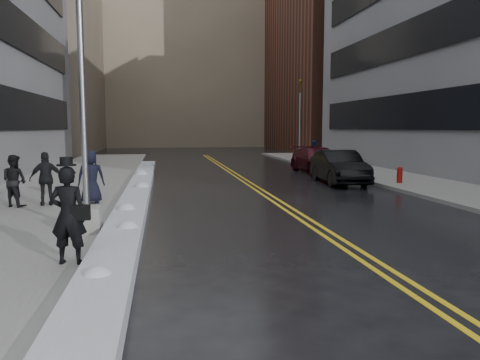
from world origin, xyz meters
name	(u,v)px	position (x,y,z in m)	size (l,w,h in m)	color
ground	(237,254)	(0.00, 0.00, 0.00)	(160.00, 160.00, 0.00)	black
sidewalk_west	(55,192)	(-5.75, 10.00, 0.07)	(5.50, 50.00, 0.15)	gray
sidewalk_east	(420,184)	(10.00, 10.00, 0.07)	(4.00, 50.00, 0.15)	gray
lane_line_left	(254,189)	(2.35, 10.00, 0.00)	(0.12, 50.00, 0.01)	gold
lane_line_right	(261,189)	(2.65, 10.00, 0.00)	(0.12, 50.00, 0.01)	gold
snow_ridge	(137,195)	(-2.45, 8.00, 0.17)	(0.90, 30.00, 0.34)	silver
building_west_far	(27,67)	(-15.50, 44.00, 9.00)	(14.00, 22.00, 18.00)	gray
building_east_far	(345,26)	(19.00, 42.00, 14.00)	(14.00, 20.00, 28.00)	#562D21
building_far	(185,69)	(2.00, 60.00, 11.00)	(36.00, 16.00, 22.00)	gray
lamppost	(84,132)	(-3.30, 2.00, 2.53)	(0.65, 0.65, 7.62)	gray
fire_hydrant	(400,174)	(9.00, 10.00, 0.55)	(0.26, 0.26, 0.73)	maroon
traffic_signal	(300,117)	(8.50, 24.00, 3.40)	(0.16, 0.20, 6.00)	gray
pedestrian_fedora	(68,215)	(-3.20, -0.68, 1.05)	(0.65, 0.43, 1.80)	black
pedestrian_b	(14,181)	(-6.10, 6.08, 0.97)	(0.79, 0.62, 1.64)	black
pedestrian_c	(91,177)	(-3.82, 6.37, 1.03)	(0.86, 0.56, 1.75)	black
pedestrian_d	(46,179)	(-5.16, 6.18, 1.00)	(1.00, 0.42, 1.71)	black
pedestrian_east	(313,153)	(8.40, 20.48, 0.96)	(0.79, 0.62, 1.63)	navy
car_black	(339,167)	(6.68, 11.38, 0.78)	(1.66, 4.75, 1.57)	black
car_maroon	(317,160)	(7.40, 16.64, 0.75)	(2.11, 5.18, 1.50)	#420A17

